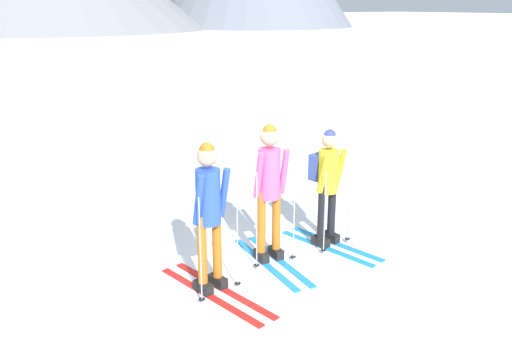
# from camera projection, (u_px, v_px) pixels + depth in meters

# --- Properties ---
(ground_plane) EXTENTS (400.00, 400.00, 0.00)m
(ground_plane) POSITION_uv_depth(u_px,v_px,m) (258.00, 265.00, 7.17)
(ground_plane) COLOR white
(skier_in_blue) EXTENTS (0.69, 1.81, 1.80)m
(skier_in_blue) POSITION_uv_depth(u_px,v_px,m) (209.00, 212.00, 6.23)
(skier_in_blue) COLOR red
(skier_in_blue) RESTS_ON ground
(skier_in_pink) EXTENTS (0.61, 1.68, 1.83)m
(skier_in_pink) POSITION_uv_depth(u_px,v_px,m) (270.00, 187.00, 7.00)
(skier_in_pink) COLOR #1E84D1
(skier_in_pink) RESTS_ON ground
(skier_in_yellow) EXTENTS (0.68, 1.61, 1.66)m
(skier_in_yellow) POSITION_uv_depth(u_px,v_px,m) (327.00, 182.00, 7.51)
(skier_in_yellow) COLOR #1E84D1
(skier_in_yellow) RESTS_ON ground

